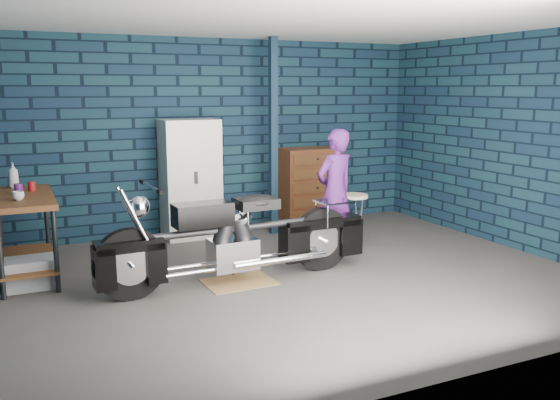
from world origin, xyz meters
The scene contains 15 objects.
ground centered at (0.00, 0.00, 0.00)m, with size 6.00×6.00×0.00m, color #474543.
room_walls centered at (0.00, 0.55, 1.90)m, with size 6.02×5.01×2.71m.
support_post centered at (0.55, 1.95, 1.35)m, with size 0.10×0.10×2.70m, color #102334.
workbench centered at (-2.68, 1.22, 0.46)m, with size 0.60×1.40×0.91m, color brown.
drip_mat centered at (-0.67, 0.13, 0.00)m, with size 0.72×0.54×0.01m, color olive.
motorcycle centered at (-0.67, 0.13, 0.56)m, with size 2.53×0.69×1.11m, color black, non-canonical shape.
person centered at (0.85, 0.75, 0.77)m, with size 0.56×0.37×1.54m, color #5B207A.
storage_bin centered at (-2.66, 0.87, 0.15)m, with size 0.49×0.35×0.31m, color #95979D.
locker centered at (-0.56, 2.23, 0.81)m, with size 0.75×0.54×1.61m, color silver.
tool_chest centered at (1.27, 2.23, 0.57)m, with size 0.86×0.48×1.15m, color brown.
shop_stool centered at (1.29, 1.01, 0.33)m, with size 0.36×0.36×0.65m, color beige, non-canonical shape.
cup_a centered at (-2.73, 0.92, 0.96)m, with size 0.12×0.12×0.09m, color beige.
mug_purple centered at (-2.71, 1.26, 0.97)m, with size 0.09×0.09×0.12m, color #4D165B.
mug_red centered at (-2.58, 1.45, 0.96)m, with size 0.08×0.08×0.11m, color maroon.
bottle centered at (-2.75, 1.76, 1.05)m, with size 0.11×0.11×0.29m, color #95979D.
Camera 1 is at (-2.80, -5.49, 2.02)m, focal length 38.00 mm.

